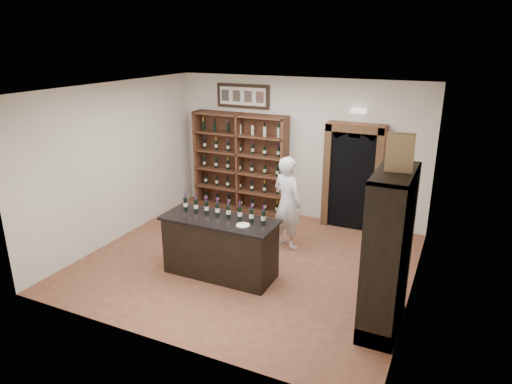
{
  "coord_description": "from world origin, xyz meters",
  "views": [
    {
      "loc": [
        3.2,
        -6.5,
        3.76
      ],
      "look_at": [
        0.03,
        0.3,
        1.21
      ],
      "focal_mm": 32.0,
      "sensor_mm": 36.0,
      "label": 1
    }
  ],
  "objects_px": {
    "tasting_counter": "(220,247)",
    "side_cabinet": "(388,276)",
    "wine_shelf": "(241,162)",
    "counter_bottle_0": "(185,203)",
    "shopkeeper": "(287,203)",
    "wine_crate": "(400,153)"
  },
  "relations": [
    {
      "from": "shopkeeper",
      "to": "side_cabinet",
      "type": "bearing_deg",
      "value": 162.0
    },
    {
      "from": "wine_shelf",
      "to": "wine_crate",
      "type": "xyz_separation_m",
      "value": [
        3.81,
        -3.23,
        1.33
      ]
    },
    {
      "from": "wine_shelf",
      "to": "side_cabinet",
      "type": "distance_m",
      "value": 5.02
    },
    {
      "from": "wine_shelf",
      "to": "counter_bottle_0",
      "type": "distance_m",
      "value": 2.84
    },
    {
      "from": "wine_shelf",
      "to": "counter_bottle_0",
      "type": "height_order",
      "value": "wine_shelf"
    },
    {
      "from": "tasting_counter",
      "to": "wine_crate",
      "type": "bearing_deg",
      "value": -6.19
    },
    {
      "from": "side_cabinet",
      "to": "shopkeeper",
      "type": "bearing_deg",
      "value": 140.16
    },
    {
      "from": "side_cabinet",
      "to": "wine_crate",
      "type": "height_order",
      "value": "wine_crate"
    },
    {
      "from": "tasting_counter",
      "to": "counter_bottle_0",
      "type": "bearing_deg",
      "value": 170.77
    },
    {
      "from": "counter_bottle_0",
      "to": "shopkeeper",
      "type": "distance_m",
      "value": 1.91
    },
    {
      "from": "wine_shelf",
      "to": "counter_bottle_0",
      "type": "relative_size",
      "value": 7.33
    },
    {
      "from": "tasting_counter",
      "to": "side_cabinet",
      "type": "distance_m",
      "value": 2.75
    },
    {
      "from": "tasting_counter",
      "to": "side_cabinet",
      "type": "relative_size",
      "value": 0.85
    },
    {
      "from": "counter_bottle_0",
      "to": "side_cabinet",
      "type": "bearing_deg",
      "value": -6.9
    },
    {
      "from": "wine_crate",
      "to": "side_cabinet",
      "type": "bearing_deg",
      "value": -28.27
    },
    {
      "from": "side_cabinet",
      "to": "shopkeeper",
      "type": "height_order",
      "value": "side_cabinet"
    },
    {
      "from": "wine_shelf",
      "to": "shopkeeper",
      "type": "relative_size",
      "value": 1.26
    },
    {
      "from": "wine_shelf",
      "to": "shopkeeper",
      "type": "distance_m",
      "value": 2.25
    },
    {
      "from": "shopkeeper",
      "to": "wine_crate",
      "type": "bearing_deg",
      "value": 161.88
    },
    {
      "from": "tasting_counter",
      "to": "counter_bottle_0",
      "type": "xyz_separation_m",
      "value": [
        -0.72,
        0.12,
        0.61
      ]
    },
    {
      "from": "tasting_counter",
      "to": "side_cabinet",
      "type": "xyz_separation_m",
      "value": [
        2.72,
        -0.3,
        0.26
      ]
    },
    {
      "from": "side_cabinet",
      "to": "shopkeeper",
      "type": "xyz_separation_m",
      "value": [
        -2.13,
        1.78,
        0.12
      ]
    }
  ]
}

